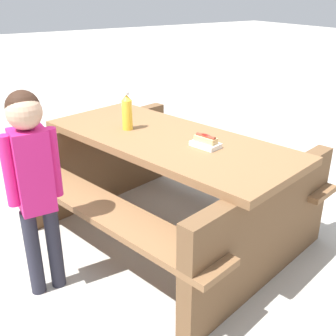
{
  "coord_description": "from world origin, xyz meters",
  "views": [
    {
      "loc": [
        2.18,
        -1.39,
        1.67
      ],
      "look_at": [
        0.0,
        0.0,
        0.52
      ],
      "focal_mm": 44.02,
      "sensor_mm": 36.0,
      "label": 1
    }
  ],
  "objects_px": {
    "picnic_table": "(168,179)",
    "hotdog_tray": "(206,142)",
    "child_in_coat": "(33,171)",
    "soda_bottle": "(127,112)"
  },
  "relations": [
    {
      "from": "picnic_table",
      "to": "child_in_coat",
      "type": "distance_m",
      "value": 0.99
    },
    {
      "from": "child_in_coat",
      "to": "picnic_table",
      "type": "bearing_deg",
      "value": 97.27
    },
    {
      "from": "soda_bottle",
      "to": "hotdog_tray",
      "type": "bearing_deg",
      "value": 23.72
    },
    {
      "from": "soda_bottle",
      "to": "child_in_coat",
      "type": "bearing_deg",
      "value": -62.22
    },
    {
      "from": "soda_bottle",
      "to": "child_in_coat",
      "type": "distance_m",
      "value": 0.89
    },
    {
      "from": "hotdog_tray",
      "to": "picnic_table",
      "type": "bearing_deg",
      "value": -160.13
    },
    {
      "from": "soda_bottle",
      "to": "child_in_coat",
      "type": "height_order",
      "value": "child_in_coat"
    },
    {
      "from": "picnic_table",
      "to": "hotdog_tray",
      "type": "distance_m",
      "value": 0.45
    },
    {
      "from": "picnic_table",
      "to": "hotdog_tray",
      "type": "relative_size",
      "value": 10.33
    },
    {
      "from": "picnic_table",
      "to": "child_in_coat",
      "type": "height_order",
      "value": "child_in_coat"
    }
  ]
}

